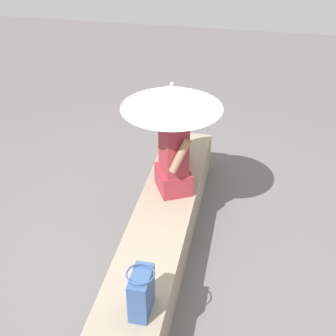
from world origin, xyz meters
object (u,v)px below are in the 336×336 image
person_seated (173,154)px  tote_bag_canvas (141,292)px  handbag_black (174,151)px  parasol (172,97)px

person_seated → tote_bag_canvas: bearing=-177.5°
handbag_black → tote_bag_canvas: tote_bag_canvas is taller
parasol → handbag_black: size_ratio=3.57×
person_seated → parasol: size_ratio=0.85×
parasol → tote_bag_canvas: 1.69m
person_seated → handbag_black: person_seated is taller
person_seated → parasol: bearing=27.1°
parasol → tote_bag_canvas: size_ratio=3.03×
person_seated → tote_bag_canvas: 1.48m
person_seated → handbag_black: (0.48, 0.08, -0.26)m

